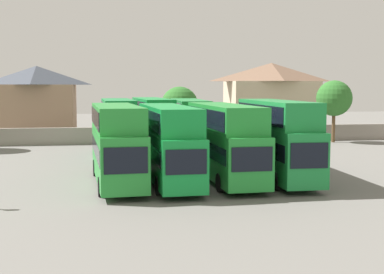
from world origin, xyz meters
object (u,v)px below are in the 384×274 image
(bus_2, at_px, (168,140))
(bus_6, at_px, (153,123))
(bus_7, at_px, (190,124))
(tree_left_of_lot, at_px, (180,105))
(house_terrace_centre, at_px, (271,98))
(house_terrace_left, at_px, (37,101))
(bus_4, at_px, (276,135))
(bus_3, at_px, (224,138))
(bus_5, at_px, (118,124))
(tree_behind_wall, at_px, (334,98))
(bus_8, at_px, (227,132))
(bus_1, at_px, (117,140))

(bus_2, distance_m, bus_6, 13.89)
(bus_7, distance_m, tree_left_of_lot, 12.22)
(house_terrace_centre, bearing_deg, house_terrace_left, 179.02)
(bus_6, bearing_deg, tree_left_of_lot, 158.23)
(bus_4, relative_size, bus_7, 0.96)
(bus_2, distance_m, house_terrace_centre, 36.82)
(bus_3, relative_size, tree_left_of_lot, 1.97)
(bus_5, bearing_deg, tree_behind_wall, 106.47)
(bus_2, bearing_deg, bus_4, 89.67)
(tree_behind_wall, bearing_deg, house_terrace_left, 160.48)
(bus_5, xyz_separation_m, house_terrace_centre, (19.87, 19.03, 1.83))
(bus_4, bearing_deg, house_terrace_left, -149.08)
(bus_8, xyz_separation_m, tree_left_of_lot, (-2.67, 12.21, 1.95))
(bus_6, distance_m, bus_8, 6.82)
(bus_1, height_order, bus_4, bus_4)
(bus_1, relative_size, bus_7, 0.95)
(bus_1, xyz_separation_m, bus_8, (10.19, 13.82, -0.77))
(tree_left_of_lot, height_order, tree_behind_wall, tree_behind_wall)
(bus_6, height_order, tree_left_of_lot, tree_left_of_lot)
(bus_7, height_order, house_terrace_centre, house_terrace_centre)
(bus_7, bearing_deg, bus_5, -84.86)
(bus_3, bearing_deg, bus_1, -89.37)
(bus_6, xyz_separation_m, tree_left_of_lot, (4.10, 12.13, 1.13))
(bus_2, height_order, tree_behind_wall, tree_behind_wall)
(bus_4, distance_m, house_terrace_left, 38.08)
(bus_2, relative_size, house_terrace_centre, 1.05)
(bus_8, bearing_deg, tree_behind_wall, 118.19)
(bus_4, bearing_deg, bus_3, -90.10)
(bus_7, height_order, house_terrace_left, house_terrace_left)
(house_terrace_left, bearing_deg, tree_left_of_lot, -23.43)
(tree_behind_wall, bearing_deg, house_terrace_centre, 108.01)
(bus_1, relative_size, bus_4, 0.99)
(house_terrace_left, bearing_deg, bus_5, -64.78)
(bus_8, xyz_separation_m, house_terrace_left, (-19.01, 19.29, 2.36))
(bus_2, height_order, bus_8, bus_2)
(tree_left_of_lot, relative_size, tree_behind_wall, 0.90)
(bus_8, bearing_deg, bus_3, -15.06)
(bus_2, relative_size, bus_7, 0.99)
(bus_7, xyz_separation_m, house_terrace_left, (-15.56, 19.22, 1.59))
(bus_1, xyz_separation_m, bus_4, (10.37, 0.25, 0.13))
(bus_1, bearing_deg, bus_4, 87.87)
(bus_6, relative_size, bus_8, 1.04)
(bus_7, bearing_deg, tree_behind_wall, 116.41)
(bus_1, distance_m, bus_6, 14.31)
(bus_8, relative_size, house_terrace_left, 1.22)
(bus_3, xyz_separation_m, bus_8, (3.32, 13.53, -0.77))
(bus_8, height_order, house_terrace_left, house_terrace_left)
(bus_6, height_order, house_terrace_centre, house_terrace_centre)
(bus_5, bearing_deg, house_terrace_centre, 131.53)
(bus_7, bearing_deg, bus_2, -11.91)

